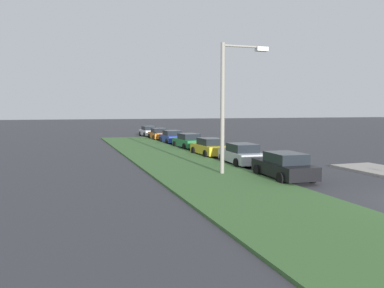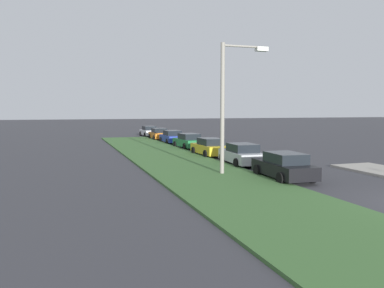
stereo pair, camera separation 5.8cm
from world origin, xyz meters
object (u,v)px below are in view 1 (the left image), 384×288
Objects in this scene: parked_car_green at (188,141)px; parked_car_white at (148,131)px; parked_car_orange at (158,134)px; parked_car_black at (284,166)px; streetlight at (228,99)px; parked_car_blue at (171,137)px; parked_car_silver at (241,154)px; parked_car_yellow at (210,147)px.

parked_car_white is at bearing -3.01° from parked_car_green.
parked_car_green and parked_car_orange have the same top height.
parked_car_orange is at bearing 2.94° from parked_car_black.
streetlight is at bearing 173.95° from parked_car_white.
streetlight reaches higher than parked_car_white.
parked_car_blue is at bearing -177.92° from parked_car_orange.
parked_car_silver is 1.00× the size of parked_car_green.
parked_car_yellow is (5.38, 0.21, 0.00)m from parked_car_silver.
parked_car_green is at bearing -9.78° from streetlight.
parked_car_silver is 5.39m from parked_car_yellow.
parked_car_orange is (23.37, 0.10, 0.00)m from parked_car_silver.
parked_car_silver and parked_car_blue have the same top height.
parked_car_black and parked_car_orange have the same top height.
parked_car_black is 17.33m from parked_car_green.
parked_car_black and parked_car_yellow have the same top height.
parked_car_orange and parked_car_white have the same top height.
parked_car_silver is 23.37m from parked_car_orange.
parked_car_blue is 0.99× the size of parked_car_white.
parked_car_black is at bearing 178.84° from parked_car_blue.
parked_car_green is (6.28, -0.24, 0.00)m from parked_car_yellow.
parked_car_blue is 1.00× the size of parked_car_orange.
parked_car_black is 29.03m from parked_car_orange.
parked_car_white is at bearing 0.13° from parked_car_orange.
parked_car_black is 1.02× the size of parked_car_blue.
parked_car_orange is at bearing 177.54° from parked_car_white.
parked_car_silver is at bearing 0.53° from parked_car_black.
parked_car_black is 1.01× the size of parked_car_yellow.
parked_car_black is at bearing -179.50° from parked_car_silver.
parked_car_yellow is 9.81m from streetlight.
parked_car_green is 5.97m from parked_car_blue.
parked_car_yellow and parked_car_blue have the same top height.
parked_car_orange is 0.58× the size of streetlight.
parked_car_blue is (5.97, 0.02, 0.00)m from parked_car_green.
parked_car_silver is 1.01× the size of parked_car_white.
parked_car_black is 11.05m from parked_car_yellow.
streetlight is (-21.04, 2.58, 3.67)m from parked_car_blue.
parked_car_white is (12.08, 0.02, 0.00)m from parked_car_blue.
parked_car_green is 1.01× the size of parked_car_orange.
parked_car_green is at bearing -178.40° from parked_car_orange.
parked_car_blue is at bearing 3.21° from parked_car_silver.
parked_car_silver is at bearing 176.74° from parked_car_green.
streetlight is (-26.77, 2.47, 3.67)m from parked_car_orange.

